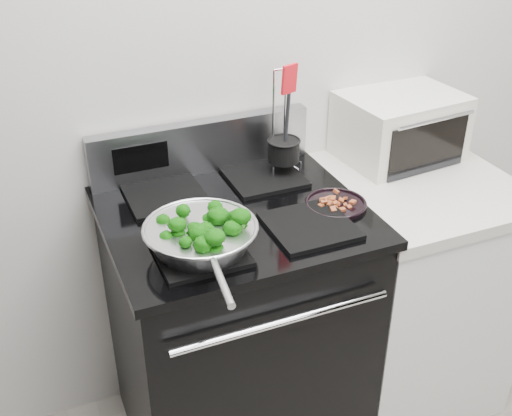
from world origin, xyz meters
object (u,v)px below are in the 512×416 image
skillet (201,236)px  bacon_plate (336,201)px  utensil_holder (284,156)px  toaster_oven (400,126)px  gas_range (236,328)px

skillet → bacon_plate: (0.46, 0.08, -0.03)m
utensil_holder → toaster_oven: 0.48m
gas_range → bacon_plate: (0.30, -0.09, 0.48)m
gas_range → skillet: size_ratio=2.24×
gas_range → toaster_oven: bearing=15.0°
gas_range → toaster_oven: 0.92m
bacon_plate → toaster_oven: size_ratio=0.44×
gas_range → utensil_holder: 0.61m
bacon_plate → toaster_oven: toaster_oven is taller
skillet → utensil_holder: size_ratio=1.31×
skillet → bacon_plate: 0.47m
skillet → toaster_oven: bearing=29.0°
gas_range → bacon_plate: bearing=-16.6°
gas_range → skillet: gas_range is taller
utensil_holder → skillet: bearing=-158.4°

